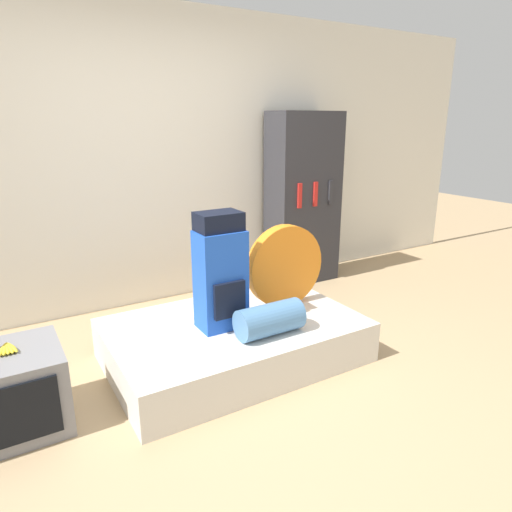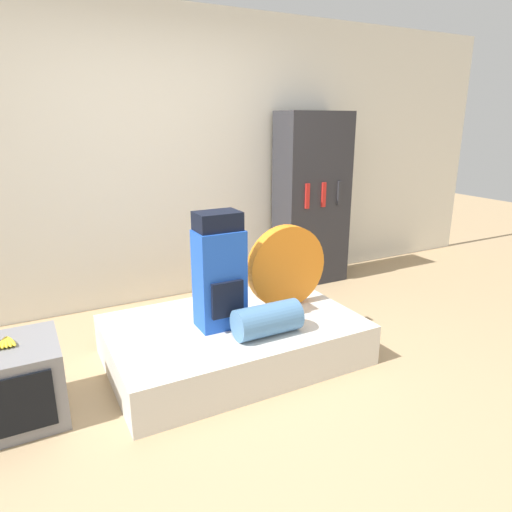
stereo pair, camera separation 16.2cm
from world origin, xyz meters
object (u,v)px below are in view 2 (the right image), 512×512
backpack (219,272)px  sleeping_roll (267,320)px  tent_bag (286,267)px  bookshelf (312,200)px  television (2,386)px

backpack → sleeping_roll: (0.21, -0.27, -0.28)m
tent_bag → bookshelf: (0.96, 1.07, 0.26)m
sleeping_roll → bookshelf: bearing=47.4°
television → sleeping_roll: bearing=-8.9°
tent_bag → sleeping_roll: bearing=-135.0°
backpack → tent_bag: 0.59m
backpack → bookshelf: 1.94m
backpack → sleeping_roll: backpack is taller
backpack → bookshelf: bookshelf is taller
tent_bag → television: size_ratio=0.99×
tent_bag → backpack: bearing=-171.2°
tent_bag → sleeping_roll: 0.55m
backpack → television: bearing=-178.8°
television → bookshelf: (2.87, 1.19, 0.64)m
television → bookshelf: bearing=22.6°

